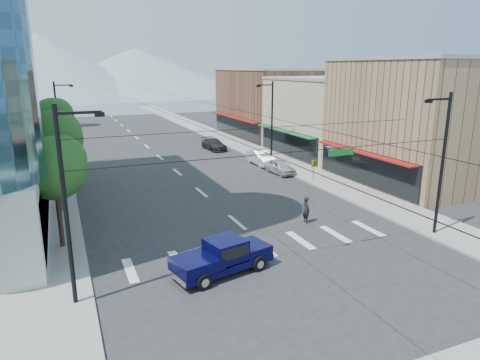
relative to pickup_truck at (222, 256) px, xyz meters
The scene contains 21 objects.
ground 3.80m from the pickup_truck, 10.71° to the left, with size 160.00×160.00×0.00m, color #28282B.
sidewalk_left 41.55m from the pickup_truck, 101.65° to the left, with size 4.00×120.00×0.15m, color gray.
sidewalk_right 43.58m from the pickup_truck, 69.01° to the left, with size 4.00×120.00×0.15m, color gray.
shop_near 26.31m from the pickup_truck, 24.35° to the left, with size 12.00×14.00×11.00m, color #8C6B4C.
shop_mid 34.34m from the pickup_truck, 46.27° to the left, with size 12.00×14.00×9.00m, color tan.
shop_far 47.21m from the pickup_truck, 59.87° to the left, with size 12.00×18.00×10.00m, color brown.
clock_tower 64.72m from the pickup_truck, 101.62° to the left, with size 4.80×4.80×20.40m.
mountain_left 151.45m from the pickup_truck, 94.32° to the left, with size 80.00×80.00×22.00m, color gray.
mountain_right 162.61m from the pickup_truck, 81.64° to the left, with size 90.00×90.00×18.00m, color gray.
tree_near 10.86m from the pickup_truck, 137.73° to the left, with size 3.65×3.64×6.71m.
tree_midnear 16.34m from the pickup_truck, 118.43° to the left, with size 4.09×4.09×7.52m.
tree_midfar 22.44m from the pickup_truck, 109.75° to the left, with size 3.65×3.64×6.71m.
tree_far 29.14m from the pickup_truck, 105.03° to the left, with size 4.09×4.09×7.52m.
signal_rig 5.31m from the pickup_truck, ahead, with size 21.80×0.20×9.00m.
lamp_pole_nw 31.74m from the pickup_truck, 102.95° to the left, with size 2.00×0.25×9.00m.
lamp_pole_ne 27.10m from the pickup_truck, 57.81° to the left, with size 2.00×0.25×9.00m.
pickup_truck is the anchor object (origin of this frame).
pedestrian 9.34m from the pickup_truck, 31.07° to the left, with size 0.67×0.44×1.85m, color black.
parked_car_near 22.23m from the pickup_truck, 54.17° to the left, with size 1.66×4.14×1.41m, color #B9BABE.
parked_car_mid 25.92m from the pickup_truck, 59.87° to the left, with size 1.68×4.80×1.58m, color silver.
parked_car_far 34.79m from the pickup_truck, 71.13° to the left, with size 2.01×4.95×1.44m, color #292A2C.
Camera 1 is at (-10.69, -19.77, 10.38)m, focal length 32.00 mm.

